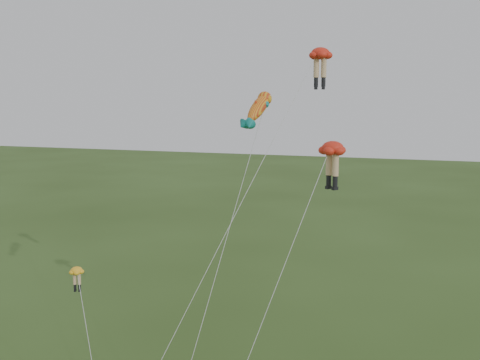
% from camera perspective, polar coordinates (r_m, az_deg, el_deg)
% --- Properties ---
extents(legs_kite_red_high, '(9.19, 11.18, 21.15)m').
position_cam_1_polar(legs_kite_red_high, '(32.32, 8.22, 12.28)').
color(legs_kite_red_high, red).
rests_on(legs_kite_red_high, ground).
extents(legs_kite_red_mid, '(5.68, 10.16, 15.82)m').
position_cam_1_polar(legs_kite_red_mid, '(30.23, 9.71, 2.64)').
color(legs_kite_red_mid, red).
rests_on(legs_kite_red_mid, ground).
extents(legs_kite_yellow, '(3.98, 3.42, 8.86)m').
position_cam_1_polar(legs_kite_yellow, '(31.56, -16.85, -10.48)').
color(legs_kite_yellow, yellow).
rests_on(legs_kite_yellow, ground).
extents(fish_kite, '(3.48, 9.19, 18.82)m').
position_cam_1_polar(fish_kite, '(31.48, 1.96, 7.56)').
color(fish_kite, gold).
rests_on(fish_kite, ground).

